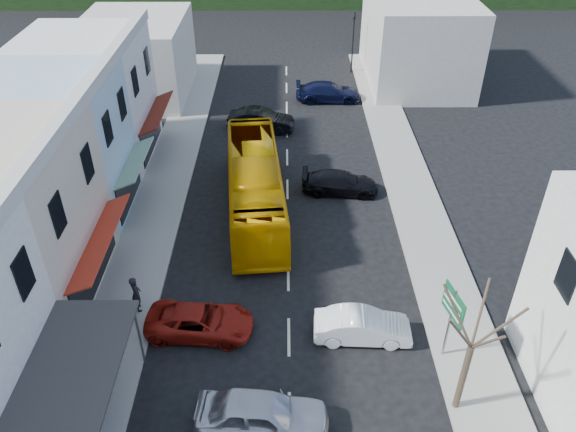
% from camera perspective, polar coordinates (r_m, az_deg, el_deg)
% --- Properties ---
extents(ground, '(120.00, 120.00, 0.00)m').
position_cam_1_polar(ground, '(24.87, 0.08, -12.17)').
color(ground, black).
rests_on(ground, ground).
extents(sidewalk_left, '(3.00, 52.00, 0.15)m').
position_cam_1_polar(sidewalk_left, '(33.29, -13.06, 0.91)').
color(sidewalk_left, gray).
rests_on(sidewalk_left, ground).
extents(sidewalk_right, '(3.00, 52.00, 0.15)m').
position_cam_1_polar(sidewalk_right, '(33.35, 12.96, 0.99)').
color(sidewalk_right, gray).
rests_on(sidewalk_right, ground).
extents(shopfront_row, '(8.25, 30.00, 8.00)m').
position_cam_1_polar(shopfront_row, '(28.91, -25.61, 1.70)').
color(shopfront_row, silver).
rests_on(shopfront_row, ground).
extents(distant_block_left, '(8.00, 10.00, 6.00)m').
position_cam_1_polar(distant_block_left, '(47.97, -15.18, 15.29)').
color(distant_block_left, '#B7B2A8').
rests_on(distant_block_left, ground).
extents(distant_block_right, '(8.00, 12.00, 7.00)m').
position_cam_1_polar(distant_block_right, '(50.42, 13.03, 17.14)').
color(distant_block_right, '#B7B2A8').
rests_on(distant_block_right, ground).
extents(bus, '(3.55, 11.78, 3.10)m').
position_cam_1_polar(bus, '(31.51, -3.38, 2.95)').
color(bus, '#DA9502').
rests_on(bus, ground).
extents(car_silver, '(4.53, 2.16, 1.40)m').
position_cam_1_polar(car_silver, '(21.51, -2.64, -19.68)').
color(car_silver, silver).
rests_on(car_silver, ground).
extents(car_white, '(4.48, 1.99, 1.40)m').
position_cam_1_polar(car_white, '(24.54, 7.58, -11.02)').
color(car_white, white).
rests_on(car_white, ground).
extents(car_red, '(4.74, 2.26, 1.40)m').
position_cam_1_polar(car_red, '(24.86, -8.95, -10.43)').
color(car_red, maroon).
rests_on(car_red, ground).
extents(car_black_near, '(4.64, 2.21, 1.40)m').
position_cam_1_polar(car_black_near, '(33.69, 5.32, 3.45)').
color(car_black_near, black).
rests_on(car_black_near, ground).
extents(car_black_far, '(4.59, 2.32, 1.40)m').
position_cam_1_polar(car_black_far, '(40.96, -2.77, 9.59)').
color(car_black_far, black).
rests_on(car_black_far, ground).
extents(car_navy_far, '(4.51, 1.88, 1.40)m').
position_cam_1_polar(car_navy_far, '(45.89, 4.10, 12.42)').
color(car_navy_far, black).
rests_on(car_navy_far, ground).
extents(pedestrian_left, '(0.61, 0.71, 1.70)m').
position_cam_1_polar(pedestrian_left, '(26.16, -15.16, -7.75)').
color(pedestrian_left, black).
rests_on(pedestrian_left, sidewalk_left).
extents(direction_sign, '(0.84, 1.71, 3.64)m').
position_cam_1_polar(direction_sign, '(23.71, 16.04, -10.58)').
color(direction_sign, '#0E552E').
rests_on(direction_sign, ground).
extents(street_tree, '(3.61, 3.61, 6.72)m').
position_cam_1_polar(street_tree, '(20.94, 18.11, -12.56)').
color(street_tree, '#392D20').
rests_on(street_tree, ground).
extents(traffic_signal, '(1.16, 1.37, 5.25)m').
position_cam_1_polar(traffic_signal, '(51.37, 6.61, 17.07)').
color(traffic_signal, black).
rests_on(traffic_signal, ground).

